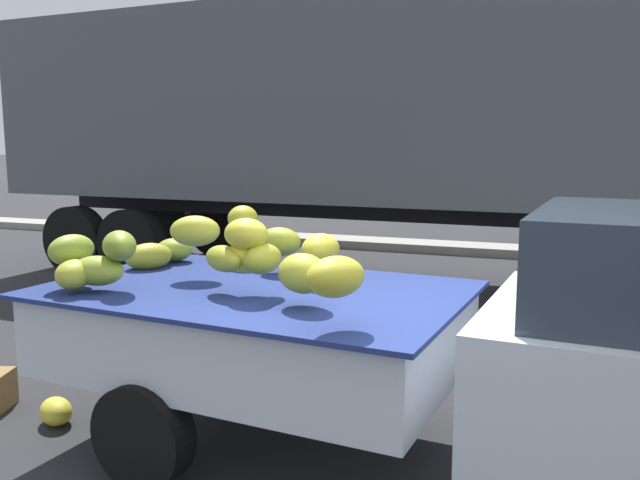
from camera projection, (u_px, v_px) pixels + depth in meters
curb_strip at (526, 252)px, 11.83m from camera, size 80.00×0.80×0.16m
pickup_truck at (544, 354)px, 3.53m from camera, size 4.95×2.11×1.70m
semi_trailer at (382, 108)px, 9.14m from camera, size 12.08×2.98×3.95m
fallen_banana_bunch_near_tailgate at (56, 411)px, 4.71m from camera, size 0.39×0.37×0.19m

